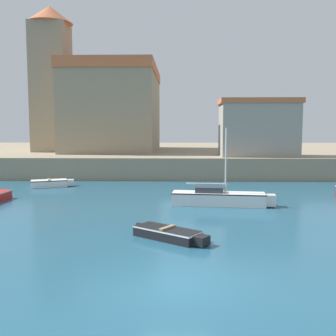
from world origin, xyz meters
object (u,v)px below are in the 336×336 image
at_px(dinghy_white_5, 51,183).
at_px(harbor_shed_near_wharf, 258,127).
at_px(dinghy_black_4, 169,233).
at_px(sailboat_white_2, 220,198).
at_px(church, 106,104).

relative_size(dinghy_white_5, harbor_shed_near_wharf, 0.46).
height_order(dinghy_white_5, harbor_shed_near_wharf, harbor_shed_near_wharf).
relative_size(dinghy_black_4, harbor_shed_near_wharf, 0.44).
xyz_separation_m(dinghy_black_4, harbor_shed_near_wharf, (8.39, 22.84, 4.74)).
bearing_deg(dinghy_white_5, sailboat_white_2, -29.64).
bearing_deg(dinghy_white_5, harbor_shed_near_wharf, 21.68).
height_order(sailboat_white_2, church, church).
bearing_deg(dinghy_black_4, harbor_shed_near_wharf, 69.82).
xyz_separation_m(dinghy_black_4, dinghy_white_5, (-10.37, 15.38, 0.07)).
bearing_deg(church, sailboat_white_2, -64.43).
bearing_deg(sailboat_white_2, dinghy_white_5, 150.36).
height_order(dinghy_white_5, church, church).
distance_m(dinghy_white_5, church, 18.59).
xyz_separation_m(dinghy_black_4, church, (-8.69, 32.28, 7.65)).
height_order(dinghy_black_4, church, church).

